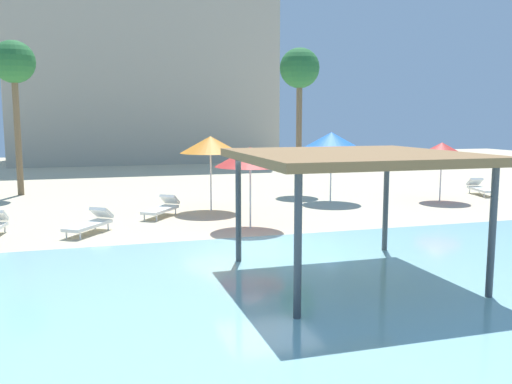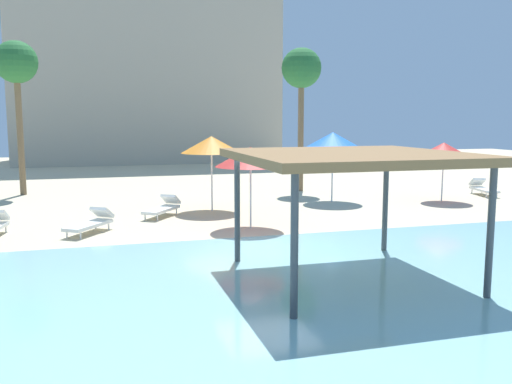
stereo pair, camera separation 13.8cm
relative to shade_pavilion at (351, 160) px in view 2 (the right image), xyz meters
The scene contains 13 objects.
ground_plane 4.15m from the shade_pavilion, 106.81° to the left, with size 80.00×80.00×0.00m, color beige.
lagoon_water 3.53m from the shade_pavilion, 112.97° to the right, with size 44.00×13.50×0.04m, color #8CC6CC.
shade_pavilion is the anchor object (origin of this frame).
beach_umbrella_red_0 12.82m from the shade_pavilion, 46.43° to the left, with size 2.06×2.06×2.50m.
beach_umbrella_blue_2 11.33m from the shade_pavilion, 67.82° to the left, with size 2.42×2.42×2.94m.
beach_umbrella_orange_3 9.75m from the shade_pavilion, 96.29° to the left, with size 2.32×2.32×2.85m.
beach_umbrella_red_5 6.06m from the shade_pavilion, 95.22° to the left, with size 2.28×2.28×2.61m.
lounge_chair_0 9.72m from the shade_pavilion, 108.58° to the left, with size 1.58×1.90×0.74m.
lounge_chair_2 15.90m from the shade_pavilion, 41.43° to the left, with size 1.01×1.98×0.74m.
lounge_chair_4 8.94m from the shade_pavilion, 129.33° to the left, with size 1.57×1.90×0.74m.
palm_tree_2 15.08m from the shade_pavilion, 73.37° to the left, with size 1.90×1.90×6.84m.
palm_tree_3 18.80m from the shade_pavilion, 117.67° to the left, with size 1.90×1.90×6.98m.
hotel_block_0 37.40m from the shade_pavilion, 91.67° to the left, with size 20.47×10.83×19.24m, color #B2A893.
Camera 2 is at (-4.26, -13.68, 3.51)m, focal length 38.22 mm.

